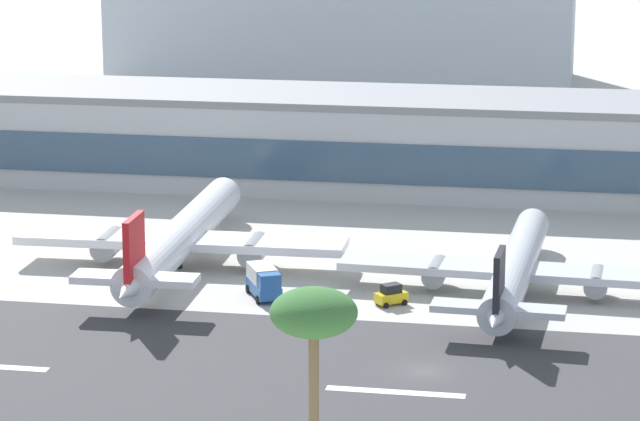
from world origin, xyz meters
TOP-DOWN VIEW (x-y plane):
  - ground_plane at (0.00, 0.00)m, footprint 1400.00×1400.00m
  - runway_strip at (0.00, -5.89)m, footprint 800.00×39.06m
  - runway_centreline_dash_4 at (-1.78, -5.89)m, footprint 12.00×1.20m
  - terminal_building at (-12.68, 75.06)m, footprint 175.97×20.97m
  - airliner_red_tail_gate_0 at (-30.74, 29.47)m, footprint 37.24×48.31m
  - airliner_black_tail_gate_1 at (6.59, 25.03)m, footprint 37.34×42.41m
  - service_baggage_tug_0 at (-5.63, 19.65)m, footprint 3.49×3.27m
  - service_box_truck_1 at (-18.97, 19.81)m, footprint 4.88×6.43m
  - palm_tree_1 at (-4.28, -30.31)m, footprint 6.03×6.03m

SIDE VIEW (x-z plane):
  - ground_plane at x=0.00m, z-range 0.00..0.00m
  - runway_strip at x=0.00m, z-range 0.00..0.08m
  - runway_centreline_dash_4 at x=-1.78m, z-range 0.08..0.09m
  - service_baggage_tug_0 at x=-5.63m, z-range -0.05..2.15m
  - service_box_truck_1 at x=-18.97m, z-range 0.16..3.41m
  - airliner_black_tail_gate_1 at x=6.59m, z-range -1.61..7.24m
  - airliner_red_tail_gate_0 at x=-30.74m, z-range -1.82..8.25m
  - terminal_building at x=-12.68m, z-range 0.00..12.94m
  - palm_tree_1 at x=-4.28m, z-range 5.99..22.16m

